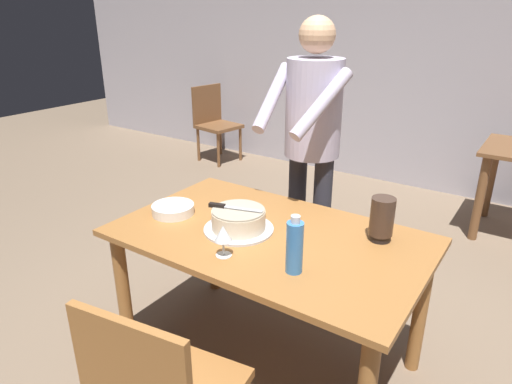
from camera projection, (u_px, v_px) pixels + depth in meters
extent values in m
plane|color=#7A6651|center=(268.00, 358.00, 2.44)|extent=(14.00, 14.00, 0.00)
cube|color=#ADA8B2|center=(444.00, 54.00, 4.29)|extent=(10.00, 0.12, 2.70)
cube|color=#9E6633|center=(269.00, 237.00, 2.17)|extent=(1.47, 0.89, 0.03)
cylinder|color=#9E6633|center=(124.00, 295.00, 2.37)|extent=(0.07, 0.07, 0.72)
cylinder|color=#9E6633|center=(214.00, 239.00, 2.94)|extent=(0.07, 0.07, 0.72)
cylinder|color=#9E6633|center=(420.00, 310.00, 2.25)|extent=(0.07, 0.07, 0.72)
cylinder|color=silver|center=(239.00, 229.00, 2.20)|extent=(0.34, 0.34, 0.01)
cylinder|color=beige|center=(239.00, 220.00, 2.18)|extent=(0.26, 0.26, 0.09)
cylinder|color=#A49984|center=(238.00, 210.00, 2.16)|extent=(0.25, 0.25, 0.01)
cube|color=silver|center=(242.00, 209.00, 2.15)|extent=(0.20, 0.08, 0.00)
cube|color=black|center=(217.00, 206.00, 2.19)|extent=(0.08, 0.05, 0.02)
cylinder|color=white|center=(173.00, 213.00, 2.38)|extent=(0.22, 0.22, 0.01)
cylinder|color=white|center=(173.00, 211.00, 2.37)|extent=(0.22, 0.22, 0.01)
cylinder|color=white|center=(173.00, 209.00, 2.37)|extent=(0.22, 0.22, 0.01)
cylinder|color=white|center=(173.00, 207.00, 2.36)|extent=(0.22, 0.22, 0.01)
cylinder|color=white|center=(173.00, 206.00, 2.36)|extent=(0.22, 0.22, 0.01)
cylinder|color=silver|center=(224.00, 255.00, 1.97)|extent=(0.07, 0.07, 0.00)
cylinder|color=silver|center=(224.00, 248.00, 1.96)|extent=(0.01, 0.01, 0.07)
cone|color=silver|center=(223.00, 233.00, 1.93)|extent=(0.08, 0.08, 0.07)
cylinder|color=#387AC6|center=(295.00, 248.00, 1.81)|extent=(0.07, 0.07, 0.22)
cylinder|color=silver|center=(296.00, 219.00, 1.77)|extent=(0.04, 0.04, 0.03)
cylinder|color=black|center=(380.00, 237.00, 2.10)|extent=(0.10, 0.10, 0.03)
cylinder|color=#3F2D23|center=(382.00, 216.00, 2.06)|extent=(0.11, 0.11, 0.18)
cylinder|color=#2D2D38|center=(320.00, 231.00, 2.79)|extent=(0.11, 0.11, 0.95)
cylinder|color=#2D2D38|center=(296.00, 223.00, 2.90)|extent=(0.11, 0.11, 0.95)
cylinder|color=#B7ADC6|center=(314.00, 108.00, 2.56)|extent=(0.32, 0.32, 0.55)
sphere|color=tan|center=(317.00, 35.00, 2.41)|extent=(0.20, 0.20, 0.20)
cylinder|color=#B7ADC6|center=(322.00, 104.00, 2.31)|extent=(0.19, 0.42, 0.34)
cylinder|color=#B7ADC6|center=(273.00, 97.00, 2.49)|extent=(0.12, 0.42, 0.34)
cube|color=#9E6633|center=(132.00, 380.00, 1.41)|extent=(0.44, 0.09, 0.45)
cylinder|color=brown|center=(480.00, 199.00, 3.58)|extent=(0.07, 0.07, 0.71)
cylinder|color=brown|center=(491.00, 179.00, 4.00)|extent=(0.07, 0.07, 0.71)
cube|color=brown|center=(219.00, 126.00, 5.47)|extent=(0.50, 0.50, 0.04)
cylinder|color=brown|center=(240.00, 144.00, 5.57)|extent=(0.04, 0.04, 0.41)
cylinder|color=brown|center=(218.00, 150.00, 5.32)|extent=(0.04, 0.04, 0.41)
cylinder|color=brown|center=(220.00, 139.00, 5.80)|extent=(0.04, 0.04, 0.41)
cylinder|color=brown|center=(198.00, 145.00, 5.55)|extent=(0.04, 0.04, 0.41)
cube|color=brown|center=(207.00, 104.00, 5.51)|extent=(0.10, 0.44, 0.45)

